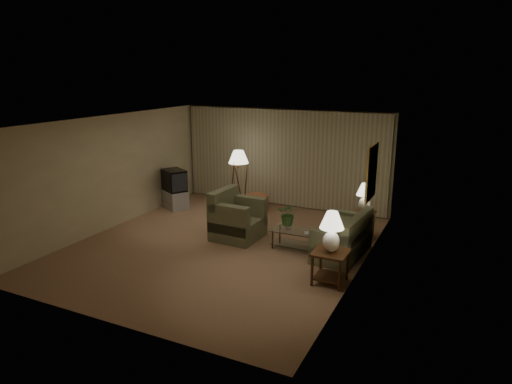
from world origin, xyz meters
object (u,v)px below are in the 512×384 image
(table_lamp_near, at_px, (332,228))
(table_lamp_far, at_px, (365,195))
(sofa, at_px, (342,239))
(side_table_near, at_px, (330,261))
(armchair, at_px, (238,220))
(ottoman, at_px, (257,202))
(crt_tv, at_px, (174,180))
(floor_lamp, at_px, (239,180))
(coffee_table, at_px, (295,236))
(tv_cabinet, at_px, (175,199))
(vase, at_px, (288,226))
(side_table_far, at_px, (363,220))

(table_lamp_near, bearing_deg, table_lamp_far, 90.00)
(sofa, bearing_deg, side_table_near, 11.09)
(armchair, xyz_separation_m, ottoman, (-0.55, 2.17, -0.23))
(side_table_near, height_order, crt_tv, crt_tv)
(sofa, bearing_deg, floor_lamp, -113.87)
(coffee_table, bearing_deg, sofa, 5.72)
(table_lamp_far, relative_size, tv_cabinet, 0.72)
(crt_tv, bearing_deg, armchair, 4.20)
(tv_cabinet, relative_size, vase, 6.68)
(side_table_far, relative_size, coffee_table, 0.60)
(table_lamp_near, bearing_deg, floor_lamp, 137.76)
(tv_cabinet, distance_m, floor_lamp, 1.89)
(armchair, height_order, table_lamp_far, table_lamp_far)
(ottoman, height_order, vase, vase)
(table_lamp_far, relative_size, crt_tv, 0.79)
(table_lamp_far, bearing_deg, vase, -133.90)
(side_table_far, relative_size, vase, 4.36)
(side_table_far, xyz_separation_m, table_lamp_far, (-0.00, -0.00, 0.59))
(ottoman, distance_m, vase, 2.87)
(side_table_far, bearing_deg, armchair, -152.87)
(side_table_far, bearing_deg, side_table_near, -90.00)
(armchair, distance_m, table_lamp_near, 2.91)
(armchair, xyz_separation_m, side_table_near, (2.54, -1.30, -0.02))
(floor_lamp, bearing_deg, table_lamp_far, -9.39)
(sofa, relative_size, ottoman, 2.81)
(vase, bearing_deg, sofa, 4.97)
(table_lamp_near, relative_size, coffee_table, 0.75)
(table_lamp_far, xyz_separation_m, crt_tv, (-5.20, 0.02, -0.20))
(crt_tv, bearing_deg, table_lamp_near, 3.84)
(side_table_far, distance_m, crt_tv, 5.21)
(armchair, distance_m, side_table_near, 2.85)
(crt_tv, distance_m, ottoman, 2.35)
(side_table_near, distance_m, table_lamp_near, 0.62)
(side_table_far, distance_m, table_lamp_far, 0.59)
(side_table_far, height_order, floor_lamp, floor_lamp)
(armchair, distance_m, crt_tv, 2.99)
(ottoman, bearing_deg, coffee_table, -48.82)
(table_lamp_far, bearing_deg, side_table_near, -90.00)
(side_table_far, height_order, table_lamp_near, table_lamp_near)
(armchair, distance_m, vase, 1.24)
(sofa, bearing_deg, tv_cabinet, -99.35)
(floor_lamp, bearing_deg, armchair, -62.89)
(floor_lamp, bearing_deg, side_table_near, -42.24)
(table_lamp_far, bearing_deg, table_lamp_near, -90.00)
(sofa, bearing_deg, table_lamp_near, 11.09)
(ottoman, bearing_deg, floor_lamp, -144.62)
(table_lamp_near, bearing_deg, vase, 136.10)
(crt_tv, relative_size, floor_lamp, 0.51)
(crt_tv, height_order, floor_lamp, floor_lamp)
(table_lamp_far, xyz_separation_m, ottoman, (-3.09, 0.87, -0.78))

